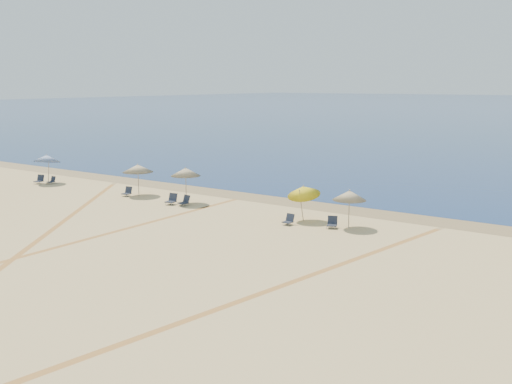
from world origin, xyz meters
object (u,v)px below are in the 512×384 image
umbrella_2 (186,172)px  chair_5 (289,220)px  chair_4 (185,201)px  chair_3 (172,200)px  umbrella_4 (349,195)px  chair_1 (52,180)px  umbrella_0 (47,158)px  chair_6 (332,223)px  chair_2 (127,192)px  umbrella_1 (138,168)px  umbrella_3 (303,191)px  chair_0 (40,180)px

umbrella_2 → chair_5: umbrella_2 is taller
chair_4 → chair_3: bearing=-158.7°
umbrella_4 → chair_1: (-26.42, -0.25, -1.61)m
umbrella_0 → chair_6: 26.24m
chair_2 → chair_6: bearing=-7.3°
umbrella_4 → chair_6: (-0.75, -0.59, -1.59)m
umbrella_1 → umbrella_4: (16.95, -0.22, -0.12)m
chair_5 → chair_6: (2.45, 0.72, 0.02)m
umbrella_4 → chair_6: umbrella_4 is taller
chair_4 → chair_1: bearing=-169.8°
umbrella_0 → chair_3: size_ratio=3.06×
chair_4 → chair_6: bearing=12.3°
umbrella_2 → umbrella_3: umbrella_2 is taller
chair_0 → chair_6: size_ratio=1.04×
umbrella_0 → chair_6: size_ratio=3.07×
chair_1 → chair_4: size_ratio=0.77×
chair_3 → chair_0: bearing=171.2°
umbrella_4 → chair_1: umbrella_4 is taller
umbrella_1 → umbrella_3: 13.96m
chair_1 → umbrella_1: bearing=4.3°
umbrella_3 → umbrella_4: size_ratio=1.07×
umbrella_2 → chair_0: 15.32m
chair_0 → chair_4: bearing=-16.7°
umbrella_4 → umbrella_0: bearing=-179.5°
umbrella_0 → umbrella_1: size_ratio=1.05×
chair_0 → chair_3: (14.63, -0.11, 0.01)m
chair_1 → chair_4: (14.70, -0.42, 0.04)m
umbrella_3 → chair_0: umbrella_3 is taller
umbrella_3 → chair_6: umbrella_3 is taller
umbrella_1 → chair_1: umbrella_1 is taller
umbrella_4 → chair_3: umbrella_4 is taller
umbrella_0 → chair_0: umbrella_0 is taller
chair_4 → chair_2: bearing=-170.5°
chair_1 → chair_5: size_ratio=0.95×
chair_2 → umbrella_0: bearing=171.8°
umbrella_1 → umbrella_3: (13.96, -0.20, -0.17)m
chair_3 → umbrella_0: bearing=169.1°
umbrella_3 → chair_0: 24.43m
chair_1 → chair_6: 25.68m
umbrella_4 → chair_4: size_ratio=2.81×
umbrella_0 → chair_5: bearing=-2.6°
chair_0 → chair_6: (26.62, 0.15, -0.02)m
umbrella_0 → chair_0: (-0.44, -0.52, -1.75)m
umbrella_0 → chair_4: bearing=-1.7°
umbrella_2 → chair_6: bearing=-3.0°
umbrella_3 → chair_5: umbrella_3 is taller
chair_6 → umbrella_2: bearing=156.2°
umbrella_1 → chair_3: size_ratio=2.92×
chair_4 → umbrella_4: bearing=15.1°
chair_0 → chair_4: chair_0 is taller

